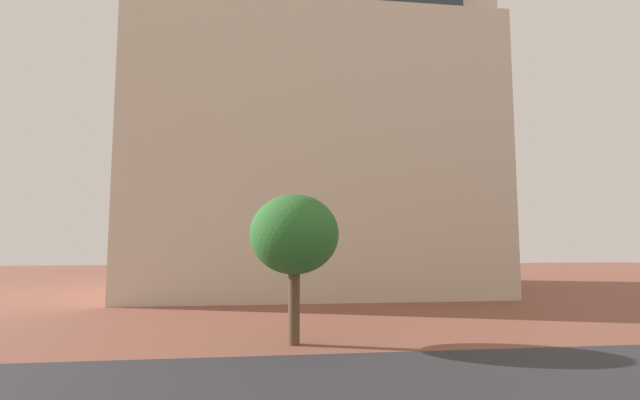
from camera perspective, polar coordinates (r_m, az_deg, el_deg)
name	(u,v)px	position (r m, az deg, el deg)	size (l,w,h in m)	color
ground_plane	(340,383)	(11.22, 2.54, -22.14)	(120.00, 120.00, 0.00)	brown
landmark_building	(305,142)	(32.70, -1.86, 7.35)	(22.59, 15.86, 32.30)	beige
tree_curb_far	(294,235)	(14.68, -3.27, -4.47)	(2.90, 2.90, 4.81)	brown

